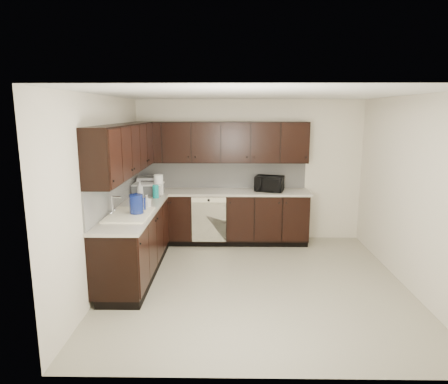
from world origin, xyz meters
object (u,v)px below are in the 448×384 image
object	(u,v)px
microwave	(269,184)
blue_pitcher	(136,205)
sink	(129,220)
toaster_oven	(149,184)
storage_bin	(148,189)

from	to	relation	value
microwave	blue_pitcher	distance (m)	2.52
microwave	blue_pitcher	world-z (taller)	blue_pitcher
sink	blue_pitcher	world-z (taller)	blue_pitcher
microwave	blue_pitcher	bearing A→B (deg)	-123.09
sink	microwave	size ratio (longest dim) A/B	1.74
sink	toaster_oven	distance (m)	1.71
microwave	storage_bin	distance (m)	2.05
toaster_oven	blue_pitcher	size ratio (longest dim) A/B	1.42
storage_bin	sink	bearing A→B (deg)	-89.41
toaster_oven	storage_bin	world-z (taller)	toaster_oven
microwave	toaster_oven	size ratio (longest dim) A/B	1.22
toaster_oven	storage_bin	xyz separation A→B (m)	(0.05, -0.33, -0.03)
toaster_oven	storage_bin	bearing A→B (deg)	-86.90
microwave	blue_pitcher	size ratio (longest dim) A/B	1.73
blue_pitcher	microwave	bearing A→B (deg)	52.38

